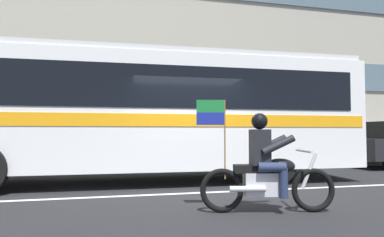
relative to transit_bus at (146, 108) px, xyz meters
name	(u,v)px	position (x,y,z in m)	size (l,w,h in m)	color
ground_plane	(189,188)	(0.87, -1.19, -1.88)	(60.00, 60.00, 0.00)	black
sidewalk_curb	(160,164)	(0.87, 3.91, -1.81)	(28.00, 3.80, 0.15)	#A39E93
lane_center_stripe	(195,193)	(0.87, -1.79, -1.88)	(26.60, 0.14, 0.01)	silver
office_building_facade	(154,31)	(0.87, 6.19, 3.97)	(28.00, 0.89, 11.69)	gray
transit_bus	(146,108)	(0.00, 0.00, 0.00)	(10.91, 2.84, 3.22)	white
motorcycle_with_rider	(266,170)	(1.59, -3.61, -1.22)	(2.16, 0.72, 1.78)	black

